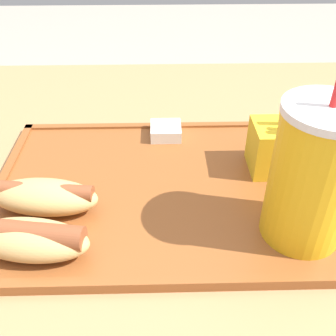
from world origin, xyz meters
The scene contains 7 objects.
dining_table centered at (0.00, 0.00, 0.38)m, with size 1.26×0.88×0.76m.
food_tray centered at (-0.01, 0.02, 0.76)m, with size 0.48×0.33×0.01m.
soda_cup centered at (-0.16, 0.11, 0.85)m, with size 0.10×0.10×0.20m.
hot_dog_far centered at (0.14, 0.13, 0.79)m, with size 0.14×0.07×0.04m.
hot_dog_near centered at (0.14, 0.06, 0.79)m, with size 0.14×0.07×0.04m.
fries_carton centered at (-0.17, -0.02, 0.80)m, with size 0.08×0.07×0.11m.
sauce_cup_mayo centered at (-0.01, -0.11, 0.78)m, with size 0.05×0.05×0.02m.
Camera 1 is at (-0.00, 0.43, 1.11)m, focal length 42.00 mm.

